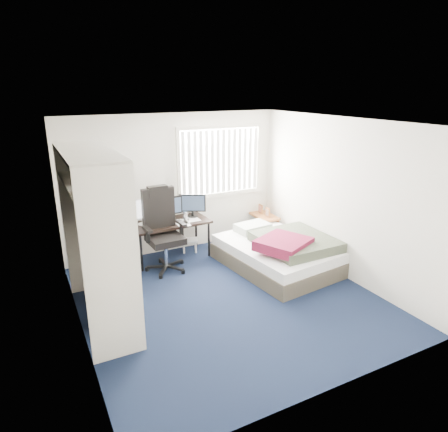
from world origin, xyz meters
name	(u,v)px	position (x,y,z in m)	size (l,w,h in m)	color
ground	(228,298)	(0.00, 0.00, 0.00)	(4.20, 4.20, 0.00)	black
room_shell	(228,198)	(0.00, 0.00, 1.51)	(4.20, 4.20, 4.20)	silver
window_assembly	(220,161)	(0.90, 2.04, 1.60)	(1.72, 0.09, 1.32)	white
closet	(97,222)	(-1.67, 0.27, 1.35)	(0.64, 1.84, 2.22)	beige
desk	(169,219)	(-0.24, 1.76, 0.72)	(1.41, 0.70, 1.14)	black
office_chair	(163,238)	(-0.48, 1.40, 0.53)	(0.68, 0.68, 1.39)	black
footstool	(190,242)	(0.17, 1.85, 0.18)	(0.36, 0.32, 0.24)	white
nightstand	(263,217)	(1.75, 1.83, 0.43)	(0.37, 0.73, 0.67)	brown
bed	(280,252)	(1.27, 0.54, 0.28)	(1.68, 2.12, 0.65)	#453E32
pine_box	(111,315)	(-1.65, 0.08, 0.14)	(0.39, 0.29, 0.29)	#AC7856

